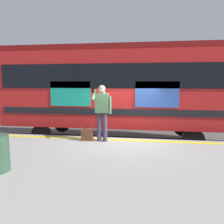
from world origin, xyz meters
TOP-DOWN VIEW (x-y plane):
  - ground_plane at (0.00, 0.00)m, footprint 25.18×25.18m
  - platform at (0.00, 2.42)m, footprint 13.52×4.84m
  - safety_line at (0.00, 0.30)m, footprint 13.25×0.16m
  - track_rail_near at (0.00, -1.68)m, footprint 17.58×0.08m
  - track_rail_far at (0.00, -3.11)m, footprint 17.58×0.08m
  - train_carriage at (0.45, -2.39)m, footprint 9.25×2.90m
  - passenger at (0.57, 0.49)m, footprint 0.57×0.55m
  - handbag at (1.05, 0.50)m, footprint 0.37×0.33m

SIDE VIEW (x-z plane):
  - ground_plane at x=0.00m, z-range 0.00..0.00m
  - track_rail_near at x=0.00m, z-range 0.00..0.16m
  - track_rail_far at x=0.00m, z-range 0.00..0.16m
  - platform at x=0.00m, z-range 0.00..0.88m
  - safety_line at x=0.00m, z-range 0.88..0.89m
  - handbag at x=1.05m, z-range 0.87..1.30m
  - passenger at x=0.57m, z-range 1.05..2.79m
  - train_carriage at x=0.45m, z-range 0.54..4.52m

